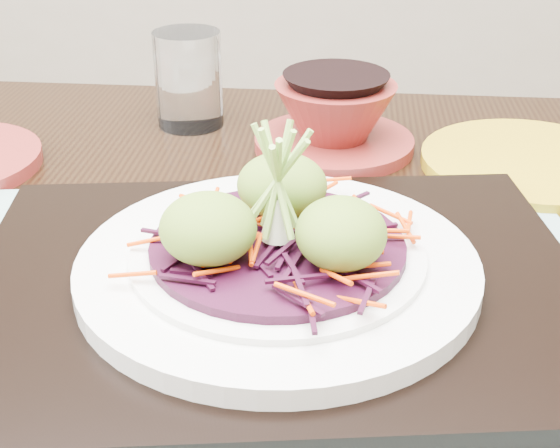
# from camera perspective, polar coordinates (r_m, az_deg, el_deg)

# --- Properties ---
(dining_table) EXTENTS (1.31, 0.88, 0.81)m
(dining_table) POSITION_cam_1_polar(r_m,az_deg,el_deg) (0.63, -1.75, -12.23)
(dining_table) COLOR black
(dining_table) RESTS_ON ground
(placemat) EXTENTS (0.52, 0.43, 0.00)m
(placemat) POSITION_cam_1_polar(r_m,az_deg,el_deg) (0.54, -0.16, -5.67)
(placemat) COLOR gray
(placemat) RESTS_ON dining_table
(serving_tray) EXTENTS (0.45, 0.36, 0.02)m
(serving_tray) POSITION_cam_1_polar(r_m,az_deg,el_deg) (0.53, -0.16, -4.65)
(serving_tray) COLOR black
(serving_tray) RESTS_ON placemat
(white_plate) EXTENTS (0.27, 0.27, 0.02)m
(white_plate) POSITION_cam_1_polar(r_m,az_deg,el_deg) (0.52, -0.17, -2.97)
(white_plate) COLOR silver
(white_plate) RESTS_ON serving_tray
(cabbage_bed) EXTENTS (0.17, 0.17, 0.01)m
(cabbage_bed) POSITION_cam_1_polar(r_m,az_deg,el_deg) (0.52, -0.17, -1.67)
(cabbage_bed) COLOR #370B25
(cabbage_bed) RESTS_ON white_plate
(carrot_julienne) EXTENTS (0.21, 0.21, 0.01)m
(carrot_julienne) POSITION_cam_1_polar(r_m,az_deg,el_deg) (0.51, -0.17, -0.87)
(carrot_julienne) COLOR #E13D03
(carrot_julienne) RESTS_ON cabbage_bed
(guacamole_scoops) EXTENTS (0.15, 0.13, 0.05)m
(guacamole_scoops) POSITION_cam_1_polar(r_m,az_deg,el_deg) (0.50, -0.18, 0.65)
(guacamole_scoops) COLOR olive
(guacamole_scoops) RESTS_ON cabbage_bed
(scallion_garnish) EXTENTS (0.06, 0.06, 0.09)m
(scallion_garnish) POSITION_cam_1_polar(r_m,az_deg,el_deg) (0.50, -0.18, 2.80)
(scallion_garnish) COLOR #8DBF4C
(scallion_garnish) RESTS_ON cabbage_bed
(water_glass) EXTENTS (0.09, 0.09, 0.10)m
(water_glass) POSITION_cam_1_polar(r_m,az_deg,el_deg) (0.84, -6.70, 10.46)
(water_glass) COLOR white
(water_glass) RESTS_ON dining_table
(terracotta_bowl_set) EXTENTS (0.20, 0.20, 0.07)m
(terracotta_bowl_set) POSITION_cam_1_polar(r_m,az_deg,el_deg) (0.78, 4.02, 7.59)
(terracotta_bowl_set) COLOR maroon
(terracotta_bowl_set) RESTS_ON dining_table
(yellow_plate) EXTENTS (0.25, 0.25, 0.01)m
(yellow_plate) POSITION_cam_1_polar(r_m,az_deg,el_deg) (0.78, 17.80, 4.29)
(yellow_plate) COLOR #A68612
(yellow_plate) RESTS_ON dining_table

